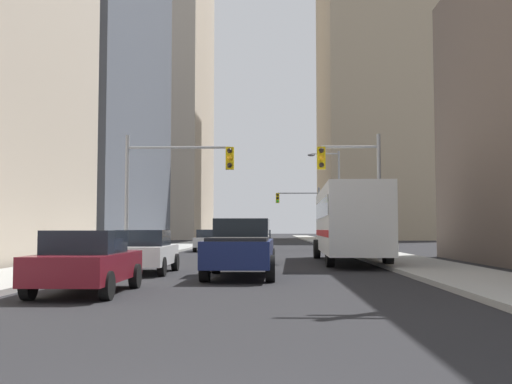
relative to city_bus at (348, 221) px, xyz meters
The scene contains 15 objects.
sidewalk_left 28.86m from the city_bus, 113.46° to the left, with size 3.38×160.00×0.15m, color #9E9E99.
sidewalk_right 26.61m from the city_bus, 84.49° to the left, with size 3.38×160.00×0.15m, color #9E9E99.
city_bus is the anchor object (origin of this frame).
pickup_truck_navy 9.53m from the city_bus, 118.66° to the right, with size 2.20×5.44×1.90m.
sedan_maroon 15.69m from the city_bus, 120.73° to the right, with size 1.95×4.22×1.52m.
sedan_white 10.60m from the city_bus, 139.44° to the right, with size 1.95×4.23×1.52m.
sedan_grey 4.55m from the city_bus, behind, with size 1.95×4.21×1.52m.
sedan_silver 16.05m from the city_bus, 119.57° to the left, with size 1.95×4.21×1.52m.
traffic_signal_near_left 8.42m from the city_bus, behind, with size 5.14×0.44×6.00m.
traffic_signal_near_right 2.09m from the city_bus, 31.21° to the left, with size 2.97×0.44×6.00m.
traffic_signal_far_right 36.29m from the city_bus, 90.91° to the left, with size 4.69×0.44×6.00m.
street_lamp_right 17.93m from the city_bus, 86.22° to the left, with size 2.46×0.32×7.50m.
building_left_mid_office 33.02m from the city_bus, 135.70° to the left, with size 15.50×23.97×29.74m, color #4C515B.
building_left_far_tower 79.36m from the city_bus, 111.32° to the left, with size 25.50×27.59×55.83m, color #B7A893.
building_right_far_highrise 73.58m from the city_bus, 76.04° to the left, with size 24.17×26.57×55.29m, color tan.
Camera 1 is at (0.93, -4.19, 1.55)m, focal length 41.98 mm.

